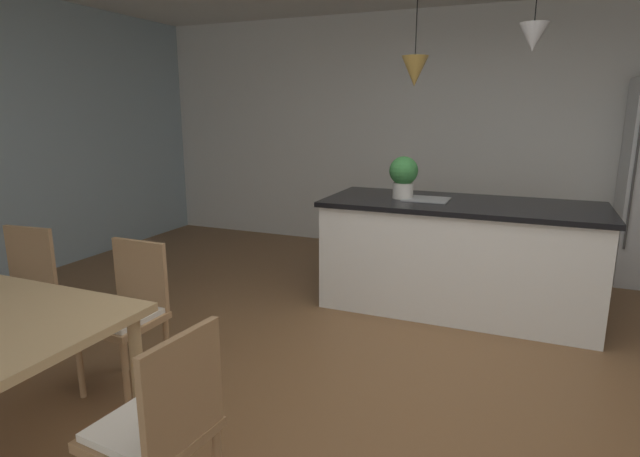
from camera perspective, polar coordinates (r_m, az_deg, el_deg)
The scene contains 9 objects.
ground_plane at distance 3.20m, azimuth 10.67°, elevation -18.00°, with size 10.00×8.40×0.04m, color brown.
wall_back_kitchen at distance 5.99m, azimuth 18.02°, elevation 9.87°, with size 10.00×0.12×2.70m, color silver.
chair_kitchen_end at distance 2.11m, azimuth -17.47°, elevation -20.42°, with size 0.44×0.44×0.87m.
chair_far_left at distance 3.89m, azimuth -30.65°, elevation -5.95°, with size 0.43×0.43×0.87m.
chair_far_right at distance 3.22m, azimuth -20.71°, elevation -8.62°, with size 0.40×0.40×0.87m.
kitchen_island at distance 4.35m, azimuth 15.18°, elevation -2.84°, with size 2.18×0.93×0.91m.
pendant_over_island_main at distance 4.28m, azimuth 10.52°, elevation 16.90°, with size 0.21×0.21×0.90m.
pendant_over_island_aux at distance 4.19m, azimuth 22.70°, elevation 19.10°, with size 0.21×0.21×0.67m.
potted_plant_on_island at distance 4.31m, azimuth 9.30°, elevation 5.91°, with size 0.24×0.24×0.35m.
Camera 1 is at (0.52, -2.70, 1.62)m, focal length 28.67 mm.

